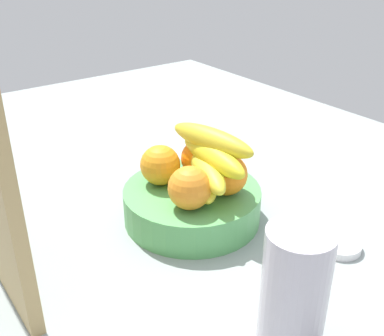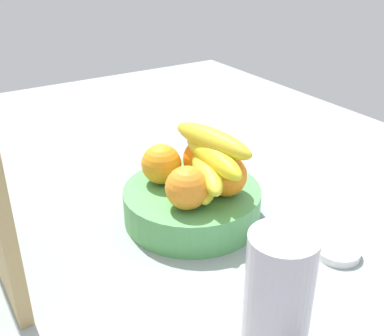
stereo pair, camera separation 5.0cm
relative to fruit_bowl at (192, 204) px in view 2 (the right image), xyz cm
name	(u,v)px [view 2 (the right image)]	position (x,y,z in cm)	size (l,w,h in cm)	color
ground_plane	(174,221)	(2.91, 2.04, -4.46)	(180.00, 140.00, 3.00)	gray
fruit_bowl	(192,204)	(0.00, 0.00, 0.00)	(23.63, 23.63, 5.92)	#53A259
orange_front_left	(161,164)	(4.95, 3.11, 6.45)	(6.97, 6.97, 6.97)	orange
orange_front_right	(187,188)	(-4.53, 3.79, 6.45)	(6.97, 6.97, 6.97)	orange
orange_center	(226,176)	(-4.47, -3.80, 6.45)	(6.97, 6.97, 6.97)	orange
orange_back_left	(201,158)	(3.37, -4.02, 6.45)	(6.97, 6.97, 6.97)	orange
banana_bunch	(209,161)	(-1.53, -2.44, 8.26)	(18.76, 13.23, 10.60)	yellow
thermos_tumbler	(278,294)	(-29.28, 6.82, 5.05)	(7.93, 7.93, 16.02)	#BBB2C0
jar_lid	(338,252)	(-21.05, -13.55, -2.33)	(6.92, 6.92, 1.27)	white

